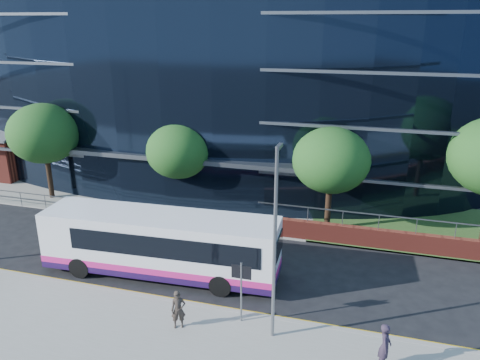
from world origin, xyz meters
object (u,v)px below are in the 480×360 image
(street_sign, at_px, (241,280))
(pedestrian, at_px, (385,346))
(tree_far_c, at_px, (331,160))
(city_bus, at_px, (162,244))
(tree_far_a, at_px, (44,134))
(streetlight_east, at_px, (275,240))
(tree_far_b, at_px, (178,151))
(pedestrian_b, at_px, (178,310))

(street_sign, height_order, pedestrian, street_sign)
(tree_far_c, bearing_deg, city_bus, -134.05)
(tree_far_a, distance_m, tree_far_c, 20.00)
(tree_far_a, bearing_deg, city_bus, -31.63)
(tree_far_a, bearing_deg, street_sign, -31.17)
(pedestrian, bearing_deg, streetlight_east, 85.05)
(street_sign, height_order, tree_far_b, tree_far_b)
(street_sign, bearing_deg, streetlight_east, -21.36)
(streetlight_east, xyz_separation_m, city_bus, (-6.47, 3.45, -2.71))
(streetlight_east, xyz_separation_m, pedestrian_b, (-3.89, -0.57, -3.45))
(street_sign, height_order, tree_far_a, tree_far_a)
(tree_far_a, distance_m, tree_far_b, 10.03)
(tree_far_b, bearing_deg, tree_far_a, -177.14)
(streetlight_east, distance_m, pedestrian_b, 5.23)
(tree_far_b, height_order, pedestrian, tree_far_b)
(tree_far_a, relative_size, pedestrian, 3.81)
(tree_far_a, distance_m, streetlight_east, 22.05)
(pedestrian_b, bearing_deg, city_bus, 96.89)
(tree_far_c, height_order, pedestrian_b, tree_far_c)
(pedestrian, bearing_deg, city_bus, 73.02)
(street_sign, xyz_separation_m, tree_far_b, (-7.50, 11.09, 2.06))
(tree_far_c, relative_size, pedestrian, 3.55)
(street_sign, distance_m, tree_far_a, 20.63)
(tree_far_a, xyz_separation_m, streetlight_east, (19.00, -11.17, -0.42))
(street_sign, height_order, pedestrian_b, street_sign)
(tree_far_a, relative_size, pedestrian_b, 4.15)
(tree_far_a, relative_size, streetlight_east, 0.87)
(tree_far_c, distance_m, streetlight_east, 11.22)
(tree_far_c, distance_m, pedestrian_b, 13.21)
(tree_far_b, bearing_deg, tree_far_c, -2.86)
(city_bus, xyz_separation_m, pedestrian_b, (2.57, -4.02, -0.74))
(street_sign, relative_size, tree_far_a, 0.40)
(tree_far_b, distance_m, tree_far_c, 10.02)
(street_sign, xyz_separation_m, tree_far_c, (2.50, 10.59, 2.39))
(pedestrian_b, bearing_deg, streetlight_east, -17.40)
(tree_far_b, xyz_separation_m, city_bus, (2.53, -8.22, -2.48))
(tree_far_b, relative_size, tree_far_c, 0.93)
(tree_far_a, distance_m, city_bus, 15.05)
(street_sign, xyz_separation_m, streetlight_east, (1.50, -0.59, 2.29))
(tree_far_a, bearing_deg, tree_far_b, 2.86)
(streetlight_east, height_order, city_bus, streetlight_east)
(pedestrian, bearing_deg, pedestrian_b, 93.18)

